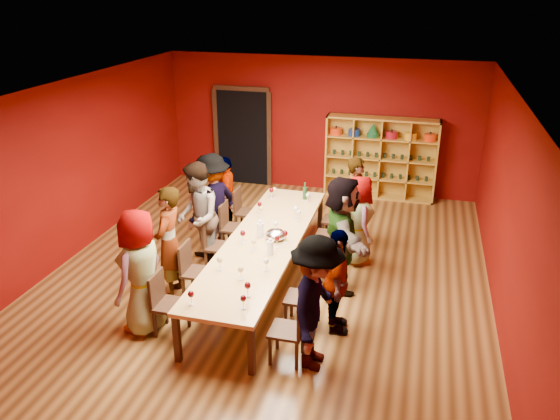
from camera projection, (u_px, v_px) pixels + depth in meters
The scene contains 47 objects.
room_shell at pixel (263, 195), 8.20m from camera, with size 7.10×9.10×3.04m.
tasting_table at pixel (263, 243), 8.51m from camera, with size 1.10×4.50×0.75m.
doorway at pixel (243, 137), 12.72m from camera, with size 1.40×0.17×2.30m.
shelving_unit at pixel (381, 154), 11.91m from camera, with size 2.40×0.40×1.80m.
chair_person_left_0 at pixel (165, 300), 7.36m from camera, with size 0.42×0.42×0.89m.
person_left_0 at pixel (141, 272), 7.29m from camera, with size 0.87×0.47×1.77m, color #121433.
chair_person_left_1 at pixel (192, 268), 8.19m from camera, with size 0.42×0.42×0.89m.
person_left_1 at pixel (169, 242), 8.12m from camera, with size 0.64×0.47×1.76m, color silver.
chair_person_left_2 at pixel (214, 243), 8.99m from camera, with size 0.42×0.42×0.89m.
person_left_2 at pixel (197, 217), 8.88m from camera, with size 0.89×0.49×1.84m, color #45454A.
chair_person_left_3 at pixel (230, 224), 9.67m from camera, with size 0.42×0.42×0.89m.
person_left_3 at pixel (212, 202), 9.59m from camera, with size 1.14×0.47×1.76m, color white.
chair_person_left_4 at pixel (243, 209), 10.31m from camera, with size 0.42×0.42×0.89m.
person_left_4 at pixel (226, 195), 10.29m from camera, with size 0.88×0.40×1.50m, color silver.
chair_person_right_0 at pixel (293, 327), 6.79m from camera, with size 0.42×0.42×0.89m.
person_right_0 at pixel (316, 304), 6.58m from camera, with size 1.14×0.47×1.76m, color #131B35.
chair_person_right_1 at pixel (307, 295), 7.49m from camera, with size 0.42×0.42×0.89m.
person_right_1 at pixel (337, 282), 7.29m from camera, with size 0.89×0.41×1.52m, color #141938.
chair_person_right_2 at pixel (323, 256), 8.54m from camera, with size 0.42×0.42×0.89m.
person_right_2 at pixel (342, 234), 8.31m from camera, with size 1.71×0.49×1.85m, color #5475AD.
chair_person_right_3 at pixel (333, 232), 9.36m from camera, with size 0.42×0.42×0.89m.
person_right_3 at pixel (359, 220), 9.15m from camera, with size 0.75×0.41×1.54m, color silver.
chair_person_right_4 at pixel (339, 217), 9.95m from camera, with size 0.42×0.42×0.89m.
person_right_4 at pixel (357, 202), 9.75m from camera, with size 0.60×0.44×1.66m, color #454549.
wine_glass_0 at pixel (254, 242), 8.13m from camera, with size 0.07×0.07×0.18m.
wine_glass_1 at pixel (307, 190), 10.10m from camera, with size 0.09×0.09×0.21m.
wine_glass_2 at pixel (243, 299), 6.66m from camera, with size 0.08×0.08×0.19m.
wine_glass_3 at pixel (276, 224), 8.74m from camera, with size 0.07×0.07×0.18m.
wine_glass_4 at pixel (271, 191), 10.07m from camera, with size 0.08×0.08×0.21m.
wine_glass_5 at pixel (274, 190), 10.12m from camera, with size 0.08×0.08×0.20m.
wine_glass_6 at pixel (308, 195), 9.91m from camera, with size 0.07×0.07×0.18m.
wine_glass_7 at pixel (277, 239), 8.19m from camera, with size 0.08×0.08×0.20m.
wine_glass_8 at pixel (241, 270), 7.32m from camera, with size 0.08×0.08×0.20m.
wine_glass_9 at pixel (285, 234), 8.33m from camera, with size 0.09×0.09×0.22m.
wine_glass_10 at pixel (243, 234), 8.35m from camera, with size 0.08×0.08×0.21m.
wine_glass_11 at pixel (260, 205), 9.46m from camera, with size 0.08×0.08×0.20m.
wine_glass_12 at pixel (296, 209), 9.25m from camera, with size 0.08×0.08×0.20m.
wine_glass_13 at pixel (299, 213), 9.14m from camera, with size 0.08×0.08×0.19m.
wine_glass_14 at pixel (220, 260), 7.55m from camera, with size 0.09×0.09×0.22m.
wine_glass_15 at pixel (261, 209), 9.30m from camera, with size 0.07×0.07×0.18m.
wine_glass_16 at pixel (266, 262), 7.54m from camera, with size 0.08×0.08×0.20m.
wine_glass_17 at pixel (248, 286), 6.91m from camera, with size 0.09×0.09×0.21m.
wine_glass_18 at pixel (191, 295), 6.74m from camera, with size 0.08×0.08×0.20m.
spittoon_bowl at pixel (276, 235), 8.49m from camera, with size 0.33×0.33×0.18m, color silver.
carafe_a at pixel (260, 230), 8.55m from camera, with size 0.14×0.14×0.28m.
carafe_b at pixel (270, 247), 8.01m from camera, with size 0.11×0.11×0.25m.
wine_bottle at pixel (305, 193), 10.04m from camera, with size 0.09×0.09×0.33m.
Camera 1 is at (2.22, -7.32, 4.48)m, focal length 35.00 mm.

